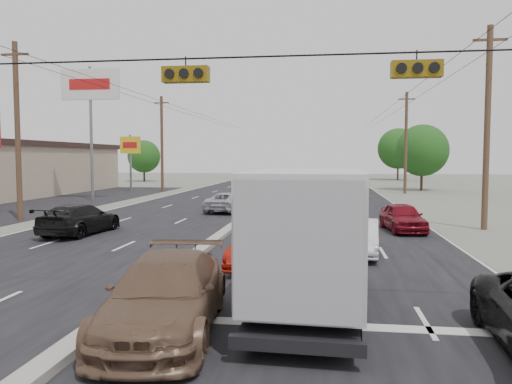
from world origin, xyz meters
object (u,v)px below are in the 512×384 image
at_px(tree_right_mid, 422,150).
at_px(queue_car_e, 403,217).
at_px(pole_sign_far, 130,150).
at_px(tree_right_far, 398,149).
at_px(tan_sedan, 166,296).
at_px(oncoming_near, 80,219).
at_px(utility_pole_left_b, 17,130).
at_px(queue_car_b, 359,238).
at_px(red_sedan, 261,248).
at_px(utility_pole_right_b, 487,127).
at_px(utility_pole_right_c, 406,142).
at_px(box_truck, 310,240).
at_px(pole_sign_billboard, 90,93).
at_px(queue_car_a, 289,222).
at_px(utility_pole_left_c, 162,143).
at_px(tree_left_far, 144,156).
at_px(oncoming_far, 228,202).

height_order(tree_right_mid, queue_car_e, tree_right_mid).
distance_m(pole_sign_far, queue_car_e, 36.00).
xyz_separation_m(tree_right_far, queue_car_e, (-7.63, -56.24, -4.27)).
xyz_separation_m(pole_sign_far, tan_sedan, (17.40, -41.30, -3.64)).
bearing_deg(oncoming_near, utility_pole_left_b, -31.34).
distance_m(tree_right_mid, queue_car_b, 38.78).
height_order(utility_pole_left_b, red_sedan, utility_pole_left_b).
distance_m(utility_pole_right_b, utility_pole_right_c, 25.00).
distance_m(tree_right_far, tan_sedan, 72.90).
distance_m(pole_sign_far, tan_sedan, 44.96).
xyz_separation_m(utility_pole_left_b, tan_sedan, (13.90, -16.30, -4.34)).
xyz_separation_m(box_truck, oncoming_near, (-10.99, 10.30, -0.99)).
bearing_deg(oncoming_near, box_truck, 141.77).
bearing_deg(tree_right_far, utility_pole_right_b, -93.64).
distance_m(pole_sign_billboard, tree_right_far, 52.05).
height_order(tree_right_far, box_truck, tree_right_far).
relative_size(tree_right_mid, queue_car_a, 1.81).
distance_m(red_sedan, queue_car_a, 6.50).
xyz_separation_m(utility_pole_right_c, red_sedan, (-9.92, -35.05, -4.46)).
height_order(pole_sign_billboard, box_truck, pole_sign_billboard).
xyz_separation_m(utility_pole_left_c, tan_sedan, (13.90, -41.30, -4.34)).
height_order(utility_pole_left_c, utility_pole_right_b, same).
bearing_deg(utility_pole_left_c, utility_pole_right_c, 0.00).
height_order(tree_right_mid, red_sedan, tree_right_mid).
bearing_deg(utility_pole_left_c, queue_car_e, -51.51).
relative_size(utility_pole_right_b, queue_car_a, 2.54).
distance_m(tan_sedan, queue_car_b, 9.86).
height_order(queue_car_a, oncoming_near, oncoming_near).
bearing_deg(utility_pole_left_c, red_sedan, -66.72).
relative_size(queue_car_a, queue_car_e, 0.98).
bearing_deg(utility_pole_right_c, tree_right_mid, 63.43).
xyz_separation_m(pole_sign_billboard, queue_car_b, (20.38, -20.51, -8.23)).
relative_size(tree_right_mid, queue_car_e, 1.78).
distance_m(queue_car_a, queue_car_e, 5.85).
relative_size(tree_left_far, tan_sedan, 1.16).
bearing_deg(queue_car_a, queue_car_e, 22.96).
xyz_separation_m(utility_pole_left_c, queue_car_a, (15.50, -28.57, -4.44)).
relative_size(utility_pole_left_c, oncoming_far, 2.17).
relative_size(pole_sign_billboard, queue_car_a, 2.79).
relative_size(utility_pole_left_b, utility_pole_right_c, 1.00).
bearing_deg(queue_car_b, red_sedan, -137.57).
bearing_deg(tan_sedan, pole_sign_billboard, 112.54).
height_order(utility_pole_right_c, oncoming_far, utility_pole_right_c).
bearing_deg(tree_right_mid, queue_car_b, -103.67).
bearing_deg(queue_car_e, red_sedan, -130.25).
relative_size(utility_pole_left_b, pole_sign_far, 1.67).
xyz_separation_m(utility_pole_left_b, oncoming_far, (10.83, 6.01, -4.47)).
bearing_deg(queue_car_b, tree_left_far, 122.80).
distance_m(pole_sign_billboard, tree_right_mid, 34.35).
distance_m(tree_left_far, tan_sedan, 65.68).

